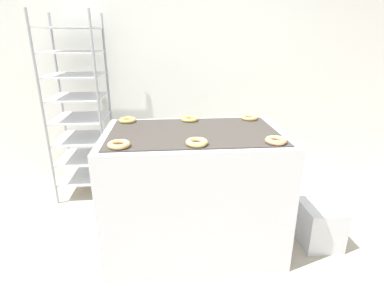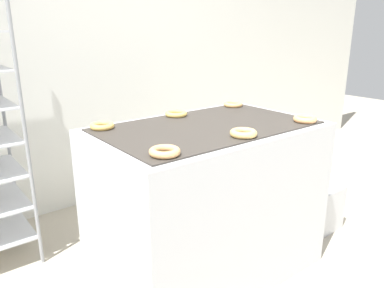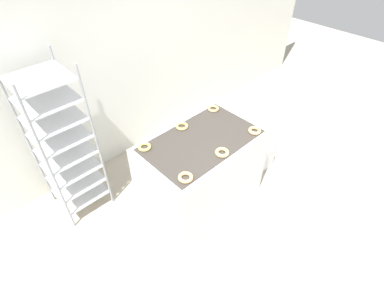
% 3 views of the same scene
% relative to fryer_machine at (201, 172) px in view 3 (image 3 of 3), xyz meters
% --- Properties ---
extents(ground_plane, '(14.00, 14.00, 0.00)m').
position_rel_fryer_machine_xyz_m(ground_plane, '(-0.00, -0.68, -0.49)').
color(ground_plane, '#B2A893').
extents(wall_back, '(8.00, 0.05, 2.80)m').
position_rel_fryer_machine_xyz_m(wall_back, '(-0.00, 1.45, 0.91)').
color(wall_back, silver).
rests_on(wall_back, ground_plane).
extents(fryer_machine, '(1.35, 0.85, 0.98)m').
position_rel_fryer_machine_xyz_m(fryer_machine, '(0.00, 0.00, 0.00)').
color(fryer_machine, silver).
rests_on(fryer_machine, ground_plane).
extents(baking_rack_cart, '(0.54, 0.56, 1.88)m').
position_rel_fryer_machine_xyz_m(baking_rack_cart, '(-1.10, 1.00, 0.47)').
color(baking_rack_cart, gray).
rests_on(baking_rack_cart, ground_plane).
extents(glaze_bin, '(0.31, 0.34, 0.35)m').
position_rel_fryer_machine_xyz_m(glaze_bin, '(1.04, -0.11, -0.31)').
color(glaze_bin, silver).
rests_on(glaze_bin, ground_plane).
extents(donut_near_left, '(0.14, 0.14, 0.03)m').
position_rel_fryer_machine_xyz_m(donut_near_left, '(-0.51, -0.30, 0.51)').
color(donut_near_left, '#E2AA69').
rests_on(donut_near_left, fryer_machine).
extents(donut_near_center, '(0.14, 0.14, 0.04)m').
position_rel_fryer_machine_xyz_m(donut_near_center, '(-0.01, -0.30, 0.51)').
color(donut_near_center, '#EABE6B').
rests_on(donut_near_center, fryer_machine).
extents(donut_near_right, '(0.14, 0.14, 0.04)m').
position_rel_fryer_machine_xyz_m(donut_near_right, '(0.52, -0.30, 0.51)').
color(donut_near_right, '#E8A668').
rests_on(donut_near_right, fryer_machine).
extents(donut_far_left, '(0.14, 0.14, 0.03)m').
position_rel_fryer_machine_xyz_m(donut_far_left, '(-0.52, 0.31, 0.51)').
color(donut_far_left, '#E4B65A').
rests_on(donut_far_left, fryer_machine).
extents(donut_far_center, '(0.14, 0.14, 0.03)m').
position_rel_fryer_machine_xyz_m(donut_far_center, '(-0.01, 0.31, 0.50)').
color(donut_far_center, '#E0BB5B').
rests_on(donut_far_center, fryer_machine).
extents(donut_far_right, '(0.14, 0.14, 0.03)m').
position_rel_fryer_machine_xyz_m(donut_far_right, '(0.51, 0.31, 0.50)').
color(donut_far_right, '#E3AB64').
rests_on(donut_far_right, fryer_machine).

